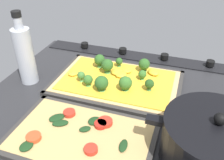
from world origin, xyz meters
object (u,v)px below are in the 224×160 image
broccoli_pizza (117,79)px  veggie_pizza_back (81,136)px  baking_tray_back (81,138)px  baking_tray_front (117,84)px  cooking_pot (213,143)px  oil_bottle (25,54)px

broccoli_pizza → veggie_pizza_back: 24.35cm
baking_tray_back → veggie_pizza_back: bearing=-36.9°
baking_tray_front → baking_tray_back: (1.06, 24.30, 0.01)cm
broccoli_pizza → baking_tray_back: 24.54cm
broccoli_pizza → cooking_pot: 34.52cm
broccoli_pizza → cooking_pot: cooking_pot is taller
baking_tray_front → broccoli_pizza: 1.61cm
veggie_pizza_back → baking_tray_back: bearing=143.1°
broccoli_pizza → cooking_pot: (-26.76, 21.56, 3.33)cm
baking_tray_front → broccoli_pizza: broccoli_pizza is taller
oil_bottle → broccoli_pizza: bearing=-166.0°
baking_tray_front → oil_bottle: oil_bottle is taller
oil_bottle → veggie_pizza_back: bearing=145.2°
baking_tray_front → veggie_pizza_back: (1.28, 24.13, 0.71)cm
broccoli_pizza → cooking_pot: size_ratio=1.31×
baking_tray_front → oil_bottle: bearing=13.6°
baking_tray_front → broccoli_pizza: size_ratio=1.07×
broccoli_pizza → veggie_pizza_back: size_ratio=1.16×
oil_bottle → cooking_pot: bearing=164.4°
broccoli_pizza → cooking_pot: bearing=141.1°
veggie_pizza_back → cooking_pot: cooking_pot is taller
veggie_pizza_back → cooking_pot: size_ratio=1.13×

